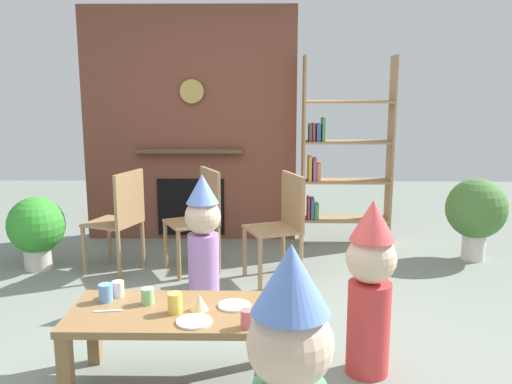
{
  "coord_description": "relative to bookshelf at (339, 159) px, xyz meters",
  "views": [
    {
      "loc": [
        0.2,
        -3.19,
        1.65
      ],
      "look_at": [
        0.15,
        0.4,
        0.93
      ],
      "focal_mm": 39.01,
      "sensor_mm": 36.0,
      "label": 1
    }
  ],
  "objects": [
    {
      "name": "child_in_pink",
      "position": [
        -0.16,
        -2.64,
        -0.34
      ],
      "size": [
        0.28,
        0.28,
        1.02
      ],
      "rotation": [
        0.0,
        0.0,
        -3.01
      ],
      "color": "#D13838",
      "rests_on": "ground_plane"
    },
    {
      "name": "potted_plant_short",
      "position": [
        -2.78,
        -0.86,
        -0.5
      ],
      "size": [
        0.5,
        0.5,
        0.65
      ],
      "color": "beige",
      "rests_on": "ground_plane"
    },
    {
      "name": "brick_fireplace_feature",
      "position": [
        -1.53,
        0.2,
        0.32
      ],
      "size": [
        2.2,
        0.28,
        2.4
      ],
      "color": "brown",
      "rests_on": "ground_plane"
    },
    {
      "name": "paper_plate_rear",
      "position": [
        -1.11,
        -2.95,
        -0.43
      ],
      "size": [
        0.18,
        0.18,
        0.01
      ],
      "primitive_type": "cylinder",
      "color": "white",
      "rests_on": "coffee_table"
    },
    {
      "name": "coffee_table",
      "position": [
        -1.27,
        -2.79,
        -0.51
      ],
      "size": [
        1.08,
        0.57,
        0.44
      ],
      "color": "olive",
      "rests_on": "ground_plane"
    },
    {
      "name": "dining_chair_right",
      "position": [
        -0.6,
        -1.09,
        -0.36
      ],
      "size": [
        0.52,
        0.52,
        0.9
      ],
      "rotation": [
        0.0,
        0.0,
        3.53
      ],
      "color": "#9E7A51",
      "rests_on": "ground_plane"
    },
    {
      "name": "dining_chair_middle",
      "position": [
        -1.31,
        -0.87,
        -0.36
      ],
      "size": [
        0.54,
        0.54,
        0.9
      ],
      "rotation": [
        0.0,
        0.0,
        3.62
      ],
      "color": "#9E7A51",
      "rests_on": "ground_plane"
    },
    {
      "name": "paper_cup_near_right",
      "position": [
        -1.59,
        -2.6,
        -0.39
      ],
      "size": [
        0.07,
        0.07,
        0.09
      ],
      "primitive_type": "cylinder",
      "color": "silver",
      "rests_on": "coffee_table"
    },
    {
      "name": "birthday_cake_slice",
      "position": [
        -1.1,
        -2.78,
        -0.39
      ],
      "size": [
        0.1,
        0.1,
        0.09
      ],
      "primitive_type": "cone",
      "color": "#EAC68C",
      "rests_on": "coffee_table"
    },
    {
      "name": "paper_cup_center",
      "position": [
        -1.4,
        -2.7,
        -0.39
      ],
      "size": [
        0.07,
        0.07,
        0.09
      ],
      "primitive_type": "cylinder",
      "color": "#8CD18C",
      "rests_on": "coffee_table"
    },
    {
      "name": "paper_cup_far_left",
      "position": [
        -0.84,
        -3.0,
        -0.39
      ],
      "size": [
        0.07,
        0.07,
        0.09
      ],
      "primitive_type": "cylinder",
      "color": "#E5666B",
      "rests_on": "coffee_table"
    },
    {
      "name": "paper_cup_far_right",
      "position": [
        -1.64,
        -2.67,
        -0.38
      ],
      "size": [
        0.08,
        0.08,
        0.1
      ],
      "primitive_type": "cylinder",
      "color": "#669EE0",
      "rests_on": "coffee_table"
    },
    {
      "name": "ground_plane",
      "position": [
        -0.96,
        -2.4,
        -0.88
      ],
      "size": [
        12.0,
        12.0,
        0.0
      ],
      "primitive_type": "plane",
      "color": "gray"
    },
    {
      "name": "paper_cup_near_left",
      "position": [
        -1.23,
        -2.83,
        -0.38
      ],
      "size": [
        0.08,
        0.08,
        0.11
      ],
      "primitive_type": "cylinder",
      "color": "#F2CC4C",
      "rests_on": "coffee_table"
    },
    {
      "name": "table_fork",
      "position": [
        -1.59,
        -2.82,
        -0.43
      ],
      "size": [
        0.15,
        0.04,
        0.01
      ],
      "primitive_type": "cube",
      "rotation": [
        0.0,
        0.0,
        0.14
      ],
      "color": "silver",
      "rests_on": "coffee_table"
    },
    {
      "name": "child_by_the_chairs",
      "position": [
        -1.21,
        -1.58,
        -0.36
      ],
      "size": [
        0.27,
        0.27,
        0.98
      ],
      "rotation": [
        0.0,
        0.0,
        -1.61
      ],
      "color": "#B27FCC",
      "rests_on": "ground_plane"
    },
    {
      "name": "potted_plant_tall",
      "position": [
        1.21,
        -0.55,
        -0.4
      ],
      "size": [
        0.56,
        0.56,
        0.77
      ],
      "color": "beige",
      "rests_on": "ground_plane"
    },
    {
      "name": "dining_chair_left",
      "position": [
        -1.99,
        -0.95,
        -0.36
      ],
      "size": [
        0.52,
        0.52,
        0.9
      ],
      "rotation": [
        0.0,
        0.0,
        2.78
      ],
      "color": "#9E7A51",
      "rests_on": "ground_plane"
    },
    {
      "name": "bookshelf",
      "position": [
        0.0,
        0.0,
        0.0
      ],
      "size": [
        0.9,
        0.28,
        1.9
      ],
      "color": "#9E7A51",
      "rests_on": "ground_plane"
    },
    {
      "name": "paper_plate_front",
      "position": [
        -0.92,
        -2.74,
        -0.43
      ],
      "size": [
        0.18,
        0.18,
        0.01
      ],
      "primitive_type": "cylinder",
      "color": "white",
      "rests_on": "coffee_table"
    }
  ]
}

